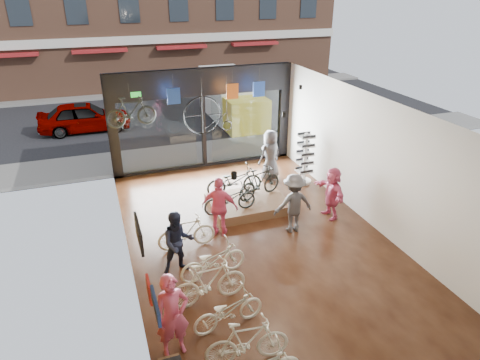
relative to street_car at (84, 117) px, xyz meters
name	(u,v)px	position (x,y,z in m)	size (l,w,h in m)	color
ground_plane	(262,246)	(4.32, -12.00, -0.74)	(7.00, 12.00, 0.04)	black
ceiling	(265,111)	(4.32, -12.00, 3.10)	(7.00, 12.00, 0.04)	black
wall_left	(123,205)	(0.80, -12.00, 1.18)	(0.04, 12.00, 3.80)	#A77E24
wall_right	(379,166)	(7.84, -12.00, 1.18)	(0.04, 12.00, 3.80)	beige
storefront	(203,119)	(4.32, -6.00, 1.18)	(7.00, 0.26, 3.80)	black
exit_sign	(136,94)	(1.92, -6.12, 2.33)	(0.35, 0.06, 0.18)	#198C26
street_road	(164,108)	(4.32, 3.00, -0.73)	(30.00, 18.00, 0.02)	black
sidewalk_near	(197,153)	(4.32, -4.80, -0.66)	(30.00, 2.40, 0.12)	slate
sidewalk_far	(153,91)	(4.32, 7.00, -0.66)	(30.00, 2.00, 0.12)	slate
street_car	(84,117)	(0.00, 0.00, 0.00)	(1.70, 4.22, 1.44)	gray
box_truck	(234,99)	(7.24, -1.00, 0.48)	(2.03, 6.08, 2.39)	silver
floor_bike_1	(247,342)	(2.56, -15.57, -0.23)	(0.46, 1.63, 0.98)	beige
floor_bike_2	(228,311)	(2.51, -14.58, -0.30)	(0.55, 1.58, 0.83)	beige
floor_bike_3	(208,283)	(2.33, -13.71, -0.19)	(0.50, 1.78, 1.07)	beige
floor_bike_4	(213,261)	(2.69, -12.83, -0.27)	(0.60, 1.71, 0.90)	beige
floor_bike_5	(187,232)	(2.36, -11.40, -0.24)	(0.45, 1.58, 0.95)	beige
display_platform	(248,204)	(4.70, -9.86, -0.57)	(2.40, 1.80, 0.30)	brown
display_bike_left	(230,199)	(3.92, -10.40, 0.01)	(0.57, 1.64, 0.86)	black
display_bike_mid	(260,183)	(5.12, -9.79, 0.09)	(0.48, 1.68, 1.01)	black
display_bike_right	(234,181)	(4.41, -9.34, 0.06)	(0.64, 1.83, 0.96)	black
customer_0	(172,316)	(1.32, -14.88, 0.18)	(0.66, 0.43, 1.80)	#CC4C72
customer_1	(178,243)	(1.95, -12.35, 0.11)	(0.81, 0.63, 1.66)	#161C33
customer_2	(220,207)	(3.41, -11.05, 0.17)	(1.04, 0.43, 1.77)	#CC4C72
customer_3	(294,203)	(5.45, -11.55, 0.17)	(1.15, 0.66, 1.78)	#3F3F44
customer_4	(270,155)	(6.26, -7.94, 0.20)	(0.89, 0.58, 1.83)	#3F3F44
customer_5	(332,193)	(6.91, -11.19, 0.09)	(1.51, 0.48, 1.62)	#CC4C72
sunglasses_rack	(305,158)	(7.27, -8.71, 0.21)	(0.55, 0.45, 1.87)	white
wall_merch	(156,328)	(0.94, -15.50, 0.58)	(0.40, 2.40, 2.60)	navy
penny_farthing	(210,116)	(4.14, -7.68, 1.78)	(1.63, 0.06, 1.30)	black
hung_bike	(131,112)	(1.55, -7.80, 2.21)	(0.45, 1.58, 0.95)	black
jersey_left	(174,96)	(3.11, -6.80, 2.33)	(0.45, 0.03, 0.55)	#1E3F99
jersey_mid	(232,91)	(5.22, -6.80, 2.33)	(0.45, 0.03, 0.55)	#CC5919
jersey_right	(259,89)	(6.24, -6.80, 2.33)	(0.45, 0.03, 0.55)	#1E3F99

